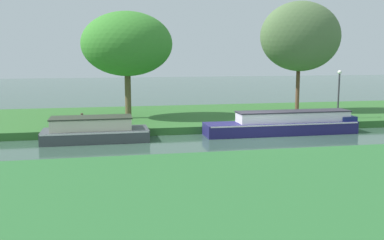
# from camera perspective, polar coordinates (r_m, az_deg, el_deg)

# --- Properties ---
(ground_plane) EXTENTS (120.00, 120.00, 0.00)m
(ground_plane) POSITION_cam_1_polar(r_m,az_deg,el_deg) (22.51, 9.06, -2.46)
(ground_plane) COLOR #385545
(riverbank_far) EXTENTS (72.00, 10.00, 0.40)m
(riverbank_far) POSITION_cam_1_polar(r_m,az_deg,el_deg) (29.04, 4.25, 0.50)
(riverbank_far) COLOR #336A2D
(riverbank_far) RESTS_ON ground_plane
(riverbank_near) EXTENTS (72.00, 10.00, 0.40)m
(riverbank_near) POSITION_cam_1_polar(r_m,az_deg,el_deg) (14.62, 21.61, -8.18)
(riverbank_near) COLOR #2D6B33
(riverbank_near) RESTS_ON ground_plane
(navy_barge) EXTENTS (8.23, 1.61, 1.23)m
(navy_barge) POSITION_cam_1_polar(r_m,az_deg,el_deg) (24.16, 11.97, -0.48)
(navy_barge) COLOR navy
(navy_barge) RESTS_ON ground_plane
(slate_narrowboat) EXTENTS (5.12, 2.02, 1.20)m
(slate_narrowboat) POSITION_cam_1_polar(r_m,az_deg,el_deg) (22.20, -12.48, -1.34)
(slate_narrowboat) COLOR #40454A
(slate_narrowboat) RESTS_ON ground_plane
(willow_tree_left) EXTENTS (5.33, 4.33, 6.30)m
(willow_tree_left) POSITION_cam_1_polar(r_m,az_deg,el_deg) (26.54, -8.36, 9.65)
(willow_tree_left) COLOR brown
(willow_tree_left) RESTS_ON riverbank_far
(willow_tree_centre) EXTENTS (5.46, 3.24, 7.21)m
(willow_tree_centre) POSITION_cam_1_polar(r_m,az_deg,el_deg) (30.05, 13.85, 10.40)
(willow_tree_centre) COLOR brown
(willow_tree_centre) RESTS_ON riverbank_far
(lamp_post) EXTENTS (0.24, 0.24, 2.89)m
(lamp_post) POSITION_cam_1_polar(r_m,az_deg,el_deg) (27.79, 18.38, 3.91)
(lamp_post) COLOR #333338
(lamp_post) RESTS_ON riverbank_far
(mooring_post_near) EXTENTS (0.13, 0.13, 0.84)m
(mooring_post_near) POSITION_cam_1_polar(r_m,az_deg,el_deg) (23.34, -13.96, -0.17)
(mooring_post_near) COLOR brown
(mooring_post_near) RESTS_ON riverbank_far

